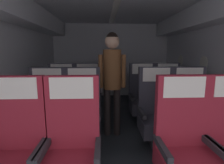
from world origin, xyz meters
TOP-DOWN VIEW (x-y plane):
  - ground at (0.00, 2.58)m, footprint 3.73×5.55m
  - fuselage_shell at (0.00, 2.84)m, footprint 3.61×5.20m
  - seat_a_left_window at (-1.04, 1.29)m, footprint 0.53×0.49m
  - seat_a_left_aisle at (-0.52, 1.28)m, footprint 0.53×0.49m
  - seat_a_right_window at (0.53, 1.27)m, footprint 0.53×0.49m
  - seat_b_left_window at (-1.02, 2.16)m, footprint 0.53×0.49m
  - seat_b_left_aisle at (-0.53, 2.16)m, footprint 0.53×0.49m
  - seat_b_right_aisle at (1.03, 2.17)m, footprint 0.53×0.49m
  - seat_b_right_window at (0.54, 2.17)m, footprint 0.53×0.49m
  - seat_c_left_window at (-1.03, 3.03)m, footprint 0.53×0.49m
  - seat_c_left_aisle at (-0.54, 3.04)m, footprint 0.53×0.49m
  - seat_c_right_aisle at (1.03, 3.05)m, footprint 0.53×0.49m
  - seat_c_right_window at (0.53, 3.05)m, footprint 0.53×0.49m
  - flight_attendant at (-0.10, 2.51)m, footprint 0.43×0.28m

SIDE VIEW (x-z plane):
  - ground at x=0.00m, z-range -0.02..0.00m
  - seat_a_left_window at x=-1.04m, z-range -0.10..1.05m
  - seat_a_left_aisle at x=-0.52m, z-range -0.10..1.05m
  - seat_a_right_window at x=0.53m, z-range -0.10..1.05m
  - seat_b_left_window at x=-1.02m, z-range -0.10..1.05m
  - seat_b_left_aisle at x=-0.53m, z-range -0.10..1.05m
  - seat_b_right_aisle at x=1.03m, z-range -0.10..1.05m
  - seat_b_right_window at x=0.54m, z-range -0.10..1.05m
  - seat_c_left_window at x=-1.03m, z-range -0.10..1.05m
  - seat_c_left_aisle at x=-0.54m, z-range -0.10..1.05m
  - seat_c_right_aisle at x=1.03m, z-range -0.10..1.05m
  - seat_c_right_window at x=0.53m, z-range -0.10..1.05m
  - flight_attendant at x=-0.10m, z-range 0.20..1.86m
  - fuselage_shell at x=0.00m, z-range 0.50..2.74m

